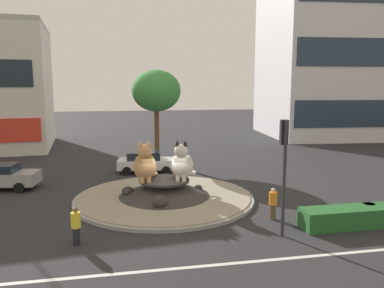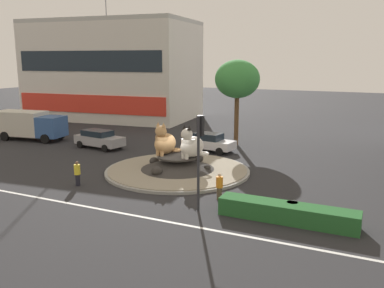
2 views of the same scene
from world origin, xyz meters
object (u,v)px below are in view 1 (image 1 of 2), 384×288
(cat_statue_white, at_px, (182,164))
(litter_bin, at_px, (368,213))
(pedestrian_yellow_shirt, at_px, (76,225))
(office_tower, at_px, (337,3))
(traffic_light_mast, at_px, (284,156))
(broadleaf_tree_behind_island, at_px, (156,91))
(sedan_on_far_lane, at_px, (146,162))
(cat_statue_calico, at_px, (145,165))
(pedestrian_orange_shirt, at_px, (273,203))

(cat_statue_white, relative_size, litter_bin, 2.58)
(pedestrian_yellow_shirt, distance_m, litter_bin, 13.34)
(office_tower, distance_m, pedestrian_yellow_shirt, 44.83)
(traffic_light_mast, bearing_deg, broadleaf_tree_behind_island, 16.67)
(cat_statue_white, bearing_deg, office_tower, 152.12)
(sedan_on_far_lane, bearing_deg, pedestrian_yellow_shirt, -99.36)
(cat_statue_white, distance_m, broadleaf_tree_behind_island, 11.36)
(cat_statue_calico, bearing_deg, litter_bin, 64.32)
(pedestrian_orange_shirt, bearing_deg, pedestrian_yellow_shirt, 40.43)
(office_tower, relative_size, pedestrian_yellow_shirt, 21.35)
(pedestrian_orange_shirt, bearing_deg, litter_bin, -163.35)
(sedan_on_far_lane, distance_m, litter_bin, 15.74)
(traffic_light_mast, xyz_separation_m, litter_bin, (4.72, 0.69, -3.05))
(broadleaf_tree_behind_island, distance_m, sedan_on_far_lane, 6.41)
(traffic_light_mast, distance_m, pedestrian_orange_shirt, 3.31)
(sedan_on_far_lane, bearing_deg, cat_statue_calico, -87.22)
(cat_statue_white, relative_size, pedestrian_orange_shirt, 1.49)
(traffic_light_mast, xyz_separation_m, broadleaf_tree_behind_island, (-3.75, 16.75, 2.49))
(cat_statue_white, bearing_deg, pedestrian_yellow_shirt, -27.45)
(office_tower, distance_m, litter_bin, 37.64)
(cat_statue_white, distance_m, traffic_light_mast, 7.12)
(broadleaf_tree_behind_island, bearing_deg, cat_statue_calico, -99.09)
(office_tower, xyz_separation_m, sedan_on_far_lane, (-25.44, -17.56, -15.97))
(pedestrian_yellow_shirt, distance_m, pedestrian_orange_shirt, 9.11)
(broadleaf_tree_behind_island, bearing_deg, office_tower, 29.87)
(cat_statue_calico, relative_size, office_tower, 0.07)
(broadleaf_tree_behind_island, relative_size, pedestrian_orange_shirt, 4.97)
(traffic_light_mast, bearing_deg, sedan_on_far_lane, 24.59)
(cat_statue_calico, height_order, broadleaf_tree_behind_island, broadleaf_tree_behind_island)
(cat_statue_white, height_order, pedestrian_orange_shirt, cat_statue_white)
(sedan_on_far_lane, bearing_deg, cat_statue_white, -70.25)
(litter_bin, bearing_deg, traffic_light_mast, -171.67)
(pedestrian_yellow_shirt, relative_size, sedan_on_far_lane, 0.35)
(office_tower, relative_size, broadleaf_tree_behind_island, 4.33)
(office_tower, relative_size, litter_bin, 37.32)
(cat_statue_white, distance_m, sedan_on_far_lane, 7.29)
(cat_statue_white, distance_m, litter_bin, 9.84)
(pedestrian_yellow_shirt, bearing_deg, litter_bin, -59.95)
(cat_statue_calico, bearing_deg, office_tower, 135.97)
(cat_statue_calico, xyz_separation_m, pedestrian_yellow_shirt, (-3.18, -5.56, -1.21))
(cat_statue_calico, distance_m, litter_bin, 11.65)
(cat_statue_white, bearing_deg, sedan_on_far_lane, -151.07)
(pedestrian_orange_shirt, distance_m, sedan_on_far_lane, 12.42)
(cat_statue_calico, distance_m, sedan_on_far_lane, 7.09)
(traffic_light_mast, xyz_separation_m, office_tower, (20.52, 30.69, 13.30))
(broadleaf_tree_behind_island, distance_m, pedestrian_yellow_shirt, 17.65)
(office_tower, bearing_deg, sedan_on_far_lane, -140.46)
(cat_statue_calico, relative_size, pedestrian_orange_shirt, 1.50)
(pedestrian_orange_shirt, bearing_deg, sedan_on_far_lane, -32.44)
(cat_statue_white, relative_size, sedan_on_far_lane, 0.52)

